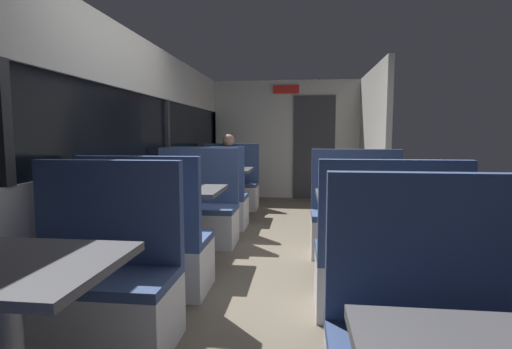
% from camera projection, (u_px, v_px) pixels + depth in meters
% --- Properties ---
extents(ground_plane, '(3.30, 9.20, 0.02)m').
position_uv_depth(ground_plane, '(267.00, 271.00, 3.63)').
color(ground_plane, '#665B4C').
extents(carriage_window_panel_left, '(0.09, 8.48, 2.30)m').
position_uv_depth(carriage_window_panel_left, '(115.00, 150.00, 3.68)').
color(carriage_window_panel_left, beige).
rests_on(carriage_window_panel_left, ground_plane).
extents(carriage_end_bulkhead, '(2.90, 0.11, 2.30)m').
position_uv_depth(carriage_end_bulkhead, '(289.00, 140.00, 7.65)').
color(carriage_end_bulkhead, beige).
rests_on(carriage_end_bulkhead, ground_plane).
extents(carriage_aisle_panel_right, '(0.08, 2.40, 2.30)m').
position_uv_depth(carriage_aisle_panel_right, '(372.00, 141.00, 6.31)').
color(carriage_aisle_panel_right, beige).
rests_on(carriage_aisle_panel_right, ground_plane).
extents(dining_table_near_window, '(0.90, 0.70, 0.74)m').
position_uv_depth(dining_table_near_window, '(6.00, 285.00, 1.60)').
color(dining_table_near_window, '#9E9EA3').
rests_on(dining_table_near_window, ground_plane).
extents(bench_near_window_facing_entry, '(0.95, 0.50, 1.10)m').
position_uv_depth(bench_near_window_facing_entry, '(98.00, 290.00, 2.33)').
color(bench_near_window_facing_entry, silver).
rests_on(bench_near_window_facing_entry, ground_plane).
extents(dining_table_mid_window, '(0.90, 0.70, 0.74)m').
position_uv_depth(dining_table_mid_window, '(176.00, 199.00, 3.75)').
color(dining_table_mid_window, '#9E9EA3').
rests_on(dining_table_mid_window, ground_plane).
extents(bench_mid_window_facing_end, '(0.95, 0.50, 1.10)m').
position_uv_depth(bench_mid_window_facing_end, '(148.00, 252.00, 3.09)').
color(bench_mid_window_facing_end, silver).
rests_on(bench_mid_window_facing_end, ground_plane).
extents(bench_mid_window_facing_entry, '(0.95, 0.50, 1.10)m').
position_uv_depth(bench_mid_window_facing_entry, '(196.00, 215.00, 4.48)').
color(bench_mid_window_facing_entry, silver).
rests_on(bench_mid_window_facing_entry, ground_plane).
extents(dining_table_far_window, '(0.90, 0.70, 0.74)m').
position_uv_depth(dining_table_far_window, '(221.00, 175.00, 5.90)').
color(dining_table_far_window, '#9E9EA3').
rests_on(dining_table_far_window, ground_plane).
extents(bench_far_window_facing_end, '(0.95, 0.50, 1.10)m').
position_uv_depth(bench_far_window_facing_end, '(211.00, 203.00, 5.24)').
color(bench_far_window_facing_end, silver).
rests_on(bench_far_window_facing_end, ground_plane).
extents(bench_far_window_facing_entry, '(0.95, 0.50, 1.10)m').
position_uv_depth(bench_far_window_facing_entry, '(230.00, 189.00, 6.63)').
color(bench_far_window_facing_entry, silver).
rests_on(bench_far_window_facing_entry, ground_plane).
extents(dining_table_rear_aisle, '(0.90, 0.70, 0.74)m').
position_uv_depth(dining_table_rear_aisle, '(369.00, 206.00, 3.35)').
color(dining_table_rear_aisle, '#9E9EA3').
rests_on(dining_table_rear_aisle, ground_plane).
extents(bench_rear_aisle_facing_end, '(0.95, 0.50, 1.10)m').
position_uv_depth(bench_rear_aisle_facing_end, '(385.00, 269.00, 2.69)').
color(bench_rear_aisle_facing_end, silver).
rests_on(bench_rear_aisle_facing_end, ground_plane).
extents(bench_rear_aisle_facing_entry, '(0.95, 0.50, 1.10)m').
position_uv_depth(bench_rear_aisle_facing_entry, '(357.00, 223.00, 4.07)').
color(bench_rear_aisle_facing_entry, silver).
rests_on(bench_rear_aisle_facing_entry, ground_plane).
extents(seated_passenger, '(0.47, 0.55, 1.26)m').
position_uv_depth(seated_passenger, '(229.00, 177.00, 6.53)').
color(seated_passenger, '#26262D').
rests_on(seated_passenger, ground_plane).
extents(coffee_cup_primary, '(0.07, 0.07, 0.09)m').
position_uv_depth(coffee_cup_primary, '(235.00, 166.00, 5.85)').
color(coffee_cup_primary, '#26598C').
rests_on(coffee_cup_primary, dining_table_far_window).
extents(coffee_cup_secondary, '(0.07, 0.07, 0.09)m').
position_uv_depth(coffee_cup_secondary, '(399.00, 193.00, 3.15)').
color(coffee_cup_secondary, '#26598C').
rests_on(coffee_cup_secondary, dining_table_rear_aisle).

